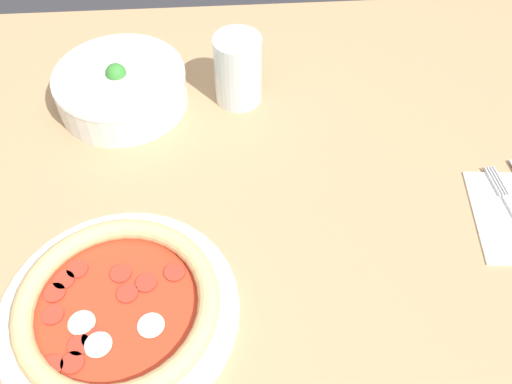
% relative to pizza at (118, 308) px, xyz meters
% --- Properties ---
extents(ground_plane, '(8.00, 8.00, 0.00)m').
position_rel_pizza_xyz_m(ground_plane, '(0.13, 0.21, -0.79)').
color(ground_plane, '#333338').
extents(dining_table, '(1.28, 0.85, 0.77)m').
position_rel_pizza_xyz_m(dining_table, '(0.13, 0.21, -0.13)').
color(dining_table, tan).
rests_on(dining_table, ground_plane).
extents(pizza, '(0.29, 0.29, 0.04)m').
position_rel_pizza_xyz_m(pizza, '(0.00, 0.00, 0.00)').
color(pizza, white).
rests_on(pizza, dining_table).
extents(bowl, '(0.21, 0.21, 0.08)m').
position_rel_pizza_xyz_m(bowl, '(-0.02, 0.38, 0.02)').
color(bowl, white).
rests_on(bowl, dining_table).
extents(glass, '(0.07, 0.07, 0.11)m').
position_rel_pizza_xyz_m(glass, '(0.16, 0.38, 0.04)').
color(glass, silver).
rests_on(glass, dining_table).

